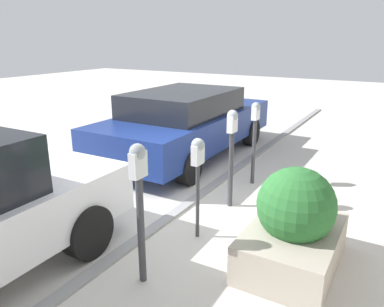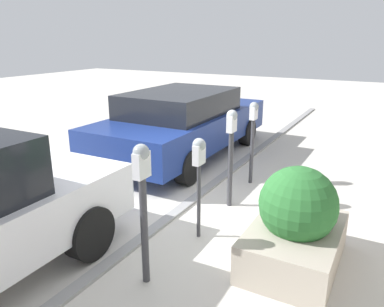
{
  "view_description": "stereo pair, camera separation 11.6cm",
  "coord_description": "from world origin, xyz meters",
  "px_view_note": "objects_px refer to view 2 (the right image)",
  "views": [
    {
      "loc": [
        -4.33,
        -2.65,
        2.5
      ],
      "look_at": [
        0.0,
        -0.14,
        0.94
      ],
      "focal_mm": 35.0,
      "sensor_mm": 36.0,
      "label": 1
    },
    {
      "loc": [
        -4.39,
        -2.55,
        2.5
      ],
      "look_at": [
        0.0,
        -0.14,
        0.94
      ],
      "focal_mm": 35.0,
      "sensor_mm": 36.0,
      "label": 2
    }
  ],
  "objects_px": {
    "parking_meter_second": "(199,162)",
    "planter_box": "(296,225)",
    "parking_meter_middle": "(231,142)",
    "parking_meter_fourth": "(253,127)",
    "parking_meter_nearest": "(143,192)",
    "parked_car_middle": "(183,122)"
  },
  "relations": [
    {
      "from": "parking_meter_fourth",
      "to": "planter_box",
      "type": "relative_size",
      "value": 1.01
    },
    {
      "from": "parking_meter_second",
      "to": "planter_box",
      "type": "height_order",
      "value": "parking_meter_second"
    },
    {
      "from": "parking_meter_second",
      "to": "parking_meter_fourth",
      "type": "relative_size",
      "value": 0.91
    },
    {
      "from": "parking_meter_nearest",
      "to": "parked_car_middle",
      "type": "bearing_deg",
      "value": 24.83
    },
    {
      "from": "parking_meter_fourth",
      "to": "parked_car_middle",
      "type": "relative_size",
      "value": 0.31
    },
    {
      "from": "parking_meter_second",
      "to": "parking_meter_fourth",
      "type": "bearing_deg",
      "value": 1.85
    },
    {
      "from": "parking_meter_middle",
      "to": "parking_meter_fourth",
      "type": "distance_m",
      "value": 1.06
    },
    {
      "from": "parking_meter_middle",
      "to": "parked_car_middle",
      "type": "bearing_deg",
      "value": 45.35
    },
    {
      "from": "parking_meter_nearest",
      "to": "parked_car_middle",
      "type": "height_order",
      "value": "parking_meter_nearest"
    },
    {
      "from": "parking_meter_middle",
      "to": "parking_meter_fourth",
      "type": "height_order",
      "value": "parking_meter_middle"
    },
    {
      "from": "parking_meter_second",
      "to": "parking_meter_fourth",
      "type": "distance_m",
      "value": 2.13
    },
    {
      "from": "planter_box",
      "to": "parked_car_middle",
      "type": "distance_m",
      "value": 4.35
    },
    {
      "from": "parking_meter_second",
      "to": "parking_meter_middle",
      "type": "bearing_deg",
      "value": 1.29
    },
    {
      "from": "parking_meter_middle",
      "to": "planter_box",
      "type": "bearing_deg",
      "value": -130.63
    },
    {
      "from": "parking_meter_nearest",
      "to": "planter_box",
      "type": "distance_m",
      "value": 1.78
    },
    {
      "from": "parking_meter_fourth",
      "to": "planter_box",
      "type": "bearing_deg",
      "value": -148.58
    },
    {
      "from": "planter_box",
      "to": "parking_meter_nearest",
      "type": "bearing_deg",
      "value": 129.82
    },
    {
      "from": "parking_meter_nearest",
      "to": "planter_box",
      "type": "xyz_separation_m",
      "value": [
        1.08,
        -1.3,
        -0.55
      ]
    },
    {
      "from": "parking_meter_middle",
      "to": "parking_meter_fourth",
      "type": "relative_size",
      "value": 1.03
    },
    {
      "from": "planter_box",
      "to": "parked_car_middle",
      "type": "relative_size",
      "value": 0.3
    },
    {
      "from": "parking_meter_second",
      "to": "parking_meter_nearest",
      "type": "bearing_deg",
      "value": 177.27
    },
    {
      "from": "parking_meter_fourth",
      "to": "parked_car_middle",
      "type": "distance_m",
      "value": 2.05
    }
  ]
}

